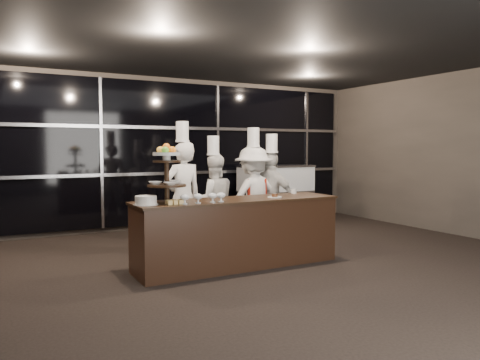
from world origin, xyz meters
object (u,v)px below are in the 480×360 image
buffet_counter (238,232)px  layer_cake (146,200)px  display_stand (167,170)px  chef_a (183,196)px  chef_b (213,200)px  display_case (276,191)px  chef_c (253,196)px  chef_d (271,198)px

buffet_counter → layer_cake: (-1.29, -0.05, 0.51)m
display_stand → chef_a: (0.64, 1.07, -0.46)m
buffet_counter → chef_b: chef_b is taller
chef_b → buffet_counter: bearing=-100.6°
buffet_counter → display_case: 3.63m
chef_c → chef_b: bearing=150.8°
buffet_counter → chef_b: (0.24, 1.26, 0.30)m
chef_b → chef_d: 0.96m
display_stand → layer_cake: size_ratio=2.48×
buffet_counter → chef_a: bearing=108.7°
display_stand → chef_a: 1.33m
chef_a → chef_b: bearing=17.5°
buffet_counter → display_stand: bearing=-180.0°
buffet_counter → chef_c: bearing=50.0°
layer_cake → chef_d: (2.43, 1.00, -0.19)m
layer_cake → chef_c: (2.08, 1.00, -0.15)m
layer_cake → chef_a: chef_a is taller
layer_cake → buffet_counter: bearing=2.2°
buffet_counter → display_case: display_case is taller
chef_d → display_stand: bearing=-156.1°
buffet_counter → display_stand: (-1.00, -0.00, 0.87)m
display_case → chef_d: bearing=-124.9°
display_case → chef_a: (-2.75, -1.65, 0.19)m
display_stand → layer_cake: (-0.29, -0.05, -0.37)m
buffet_counter → chef_d: size_ratio=1.55×
display_case → chef_c: (-1.59, -1.78, 0.14)m
display_case → chef_c: chef_c is taller
chef_c → layer_cake: bearing=-154.4°
buffet_counter → chef_b: 1.32m
chef_d → display_case: bearing=55.1°
layer_cake → chef_c: size_ratio=0.16×
display_case → chef_b: (-2.15, -1.46, 0.08)m
layer_cake → chef_a: bearing=50.6°
layer_cake → chef_b: bearing=40.8°
display_case → chef_a: size_ratio=0.78×
layer_cake → display_case: bearing=37.1°
display_stand → buffet_counter: bearing=0.0°
display_case → chef_d: 2.18m
display_case → buffet_counter: bearing=-131.2°
display_case → chef_c: size_ratio=0.81×
display_stand → layer_cake: bearing=-170.1°
chef_b → display_stand: bearing=-134.4°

